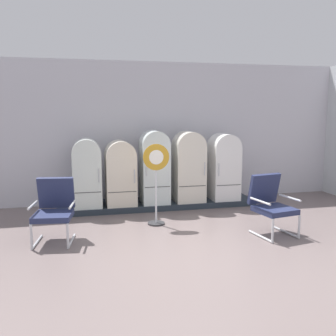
{
  "coord_description": "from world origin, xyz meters",
  "views": [
    {
      "loc": [
        -1.63,
        -5.01,
        2.12
      ],
      "look_at": [
        0.18,
        2.75,
        0.9
      ],
      "focal_mm": 40.11,
      "sensor_mm": 36.0,
      "label": 1
    }
  ],
  "objects_px": {
    "refrigerator_2": "(155,165)",
    "refrigerator_3": "(189,164)",
    "armchair_left": "(54,208)",
    "armchair_right": "(271,203)",
    "refrigerator_4": "(224,165)",
    "sign_stand": "(156,184)",
    "refrigerator_1": "(120,171)",
    "refrigerator_0": "(87,171)"
  },
  "relations": [
    {
      "from": "armchair_left",
      "to": "refrigerator_2",
      "type": "bearing_deg",
      "value": 40.4
    },
    {
      "from": "refrigerator_4",
      "to": "sign_stand",
      "type": "relative_size",
      "value": 0.98
    },
    {
      "from": "refrigerator_2",
      "to": "armchair_left",
      "type": "distance_m",
      "value": 2.66
    },
    {
      "from": "refrigerator_0",
      "to": "refrigerator_2",
      "type": "relative_size",
      "value": 0.91
    },
    {
      "from": "refrigerator_2",
      "to": "armchair_right",
      "type": "height_order",
      "value": "refrigerator_2"
    },
    {
      "from": "armchair_left",
      "to": "sign_stand",
      "type": "relative_size",
      "value": 0.68
    },
    {
      "from": "refrigerator_0",
      "to": "refrigerator_1",
      "type": "height_order",
      "value": "refrigerator_0"
    },
    {
      "from": "refrigerator_0",
      "to": "refrigerator_1",
      "type": "bearing_deg",
      "value": 2.63
    },
    {
      "from": "refrigerator_0",
      "to": "refrigerator_3",
      "type": "xyz_separation_m",
      "value": [
        2.21,
        0.01,
        0.06
      ]
    },
    {
      "from": "refrigerator_2",
      "to": "armchair_right",
      "type": "bearing_deg",
      "value": -53.54
    },
    {
      "from": "refrigerator_3",
      "to": "refrigerator_4",
      "type": "bearing_deg",
      "value": 1.01
    },
    {
      "from": "refrigerator_1",
      "to": "refrigerator_2",
      "type": "xyz_separation_m",
      "value": [
        0.74,
        -0.02,
        0.12
      ]
    },
    {
      "from": "armchair_left",
      "to": "refrigerator_1",
      "type": "bearing_deg",
      "value": 53.79
    },
    {
      "from": "refrigerator_4",
      "to": "sign_stand",
      "type": "xyz_separation_m",
      "value": [
        -1.81,
        -1.22,
        -0.14
      ]
    },
    {
      "from": "refrigerator_0",
      "to": "refrigerator_4",
      "type": "bearing_deg",
      "value": 0.43
    },
    {
      "from": "refrigerator_0",
      "to": "refrigerator_4",
      "type": "distance_m",
      "value": 3.05
    },
    {
      "from": "refrigerator_3",
      "to": "refrigerator_4",
      "type": "distance_m",
      "value": 0.83
    },
    {
      "from": "refrigerator_0",
      "to": "refrigerator_2",
      "type": "distance_m",
      "value": 1.44
    },
    {
      "from": "refrigerator_4",
      "to": "refrigerator_2",
      "type": "bearing_deg",
      "value": -179.58
    },
    {
      "from": "refrigerator_0",
      "to": "sign_stand",
      "type": "height_order",
      "value": "refrigerator_0"
    },
    {
      "from": "sign_stand",
      "to": "armchair_left",
      "type": "bearing_deg",
      "value": -164.48
    },
    {
      "from": "refrigerator_1",
      "to": "refrigerator_2",
      "type": "bearing_deg",
      "value": -1.64
    },
    {
      "from": "armchair_right",
      "to": "refrigerator_0",
      "type": "bearing_deg",
      "value": 144.6
    },
    {
      "from": "refrigerator_1",
      "to": "sign_stand",
      "type": "bearing_deg",
      "value": -66.47
    },
    {
      "from": "refrigerator_3",
      "to": "armchair_right",
      "type": "xyz_separation_m",
      "value": [
        0.84,
        -2.18,
        -0.39
      ]
    },
    {
      "from": "refrigerator_1",
      "to": "refrigerator_4",
      "type": "distance_m",
      "value": 2.34
    },
    {
      "from": "armchair_right",
      "to": "sign_stand",
      "type": "distance_m",
      "value": 2.08
    },
    {
      "from": "refrigerator_0",
      "to": "refrigerator_1",
      "type": "relative_size",
      "value": 1.04
    },
    {
      "from": "refrigerator_2",
      "to": "refrigerator_4",
      "type": "relative_size",
      "value": 1.06
    },
    {
      "from": "refrigerator_2",
      "to": "refrigerator_3",
      "type": "xyz_separation_m",
      "value": [
        0.77,
        -0.0,
        -0.02
      ]
    },
    {
      "from": "refrigerator_2",
      "to": "sign_stand",
      "type": "bearing_deg",
      "value": -99.67
    },
    {
      "from": "sign_stand",
      "to": "armchair_right",
      "type": "bearing_deg",
      "value": -28.28
    },
    {
      "from": "refrigerator_1",
      "to": "armchair_right",
      "type": "xyz_separation_m",
      "value": [
        2.35,
        -2.2,
        -0.29
      ]
    },
    {
      "from": "refrigerator_4",
      "to": "armchair_left",
      "type": "height_order",
      "value": "refrigerator_4"
    },
    {
      "from": "armchair_right",
      "to": "refrigerator_1",
      "type": "bearing_deg",
      "value": 136.86
    },
    {
      "from": "armchair_left",
      "to": "refrigerator_4",
      "type": "bearing_deg",
      "value": 25.44
    },
    {
      "from": "refrigerator_0",
      "to": "armchair_left",
      "type": "distance_m",
      "value": 1.81
    },
    {
      "from": "refrigerator_2",
      "to": "armchair_left",
      "type": "height_order",
      "value": "refrigerator_2"
    },
    {
      "from": "refrigerator_1",
      "to": "armchair_left",
      "type": "height_order",
      "value": "refrigerator_1"
    },
    {
      "from": "refrigerator_1",
      "to": "refrigerator_4",
      "type": "relative_size",
      "value": 0.92
    },
    {
      "from": "refrigerator_1",
      "to": "refrigerator_2",
      "type": "relative_size",
      "value": 0.87
    },
    {
      "from": "refrigerator_1",
      "to": "refrigerator_3",
      "type": "distance_m",
      "value": 1.51
    }
  ]
}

